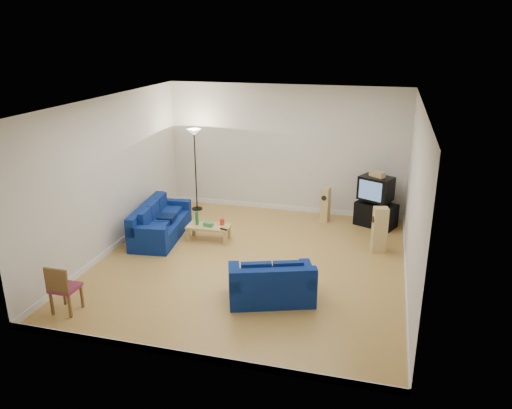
% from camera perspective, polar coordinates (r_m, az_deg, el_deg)
% --- Properties ---
extents(room, '(6.01, 6.51, 3.21)m').
position_cam_1_polar(room, '(9.53, -0.62, 1.75)').
color(room, olive).
rests_on(room, ground).
extents(sofa_three_seat, '(1.07, 2.07, 0.77)m').
position_cam_1_polar(sofa_three_seat, '(11.40, -11.05, -2.34)').
color(sofa_three_seat, '#0E1E53').
rests_on(sofa_three_seat, ground).
extents(sofa_loveseat, '(1.63, 1.24, 0.72)m').
position_cam_1_polar(sofa_loveseat, '(8.65, 1.78, -9.32)').
color(sofa_loveseat, '#0E1E53').
rests_on(sofa_loveseat, ground).
extents(coffee_table, '(0.96, 0.51, 0.34)m').
position_cam_1_polar(coffee_table, '(11.08, -5.43, -2.66)').
color(coffee_table, tan).
rests_on(coffee_table, ground).
extents(bottle, '(0.10, 0.10, 0.31)m').
position_cam_1_polar(bottle, '(11.09, -6.77, -1.55)').
color(bottle, '#197233').
rests_on(bottle, coffee_table).
extents(tissue_box, '(0.23, 0.15, 0.09)m').
position_cam_1_polar(tissue_box, '(11.01, -5.49, -2.28)').
color(tissue_box, green).
rests_on(tissue_box, coffee_table).
extents(red_canister, '(0.12, 0.12, 0.14)m').
position_cam_1_polar(red_canister, '(11.06, -3.90, -1.99)').
color(red_canister, red).
rests_on(red_canister, coffee_table).
extents(remote, '(0.18, 0.11, 0.02)m').
position_cam_1_polar(remote, '(10.81, -3.72, -2.84)').
color(remote, black).
rests_on(remote, coffee_table).
extents(tv_stand, '(1.05, 0.84, 0.56)m').
position_cam_1_polar(tv_stand, '(12.17, 13.53, -1.12)').
color(tv_stand, black).
rests_on(tv_stand, ground).
extents(av_receiver, '(0.56, 0.53, 0.10)m').
position_cam_1_polar(av_receiver, '(12.07, 13.87, 0.35)').
color(av_receiver, black).
rests_on(av_receiver, tv_stand).
extents(television, '(0.87, 0.79, 0.55)m').
position_cam_1_polar(television, '(11.94, 13.54, 1.83)').
color(television, black).
rests_on(television, av_receiver).
extents(centre_speaker, '(0.38, 0.35, 0.13)m').
position_cam_1_polar(centre_speaker, '(11.85, 13.68, 3.41)').
color(centre_speaker, '#D5B773').
rests_on(centre_speaker, television).
extents(speaker_left, '(0.24, 0.29, 0.86)m').
position_cam_1_polar(speaker_left, '(12.19, 7.92, 0.01)').
color(speaker_left, '#D5B773').
rests_on(speaker_left, ground).
extents(speaker_right, '(0.34, 0.29, 0.98)m').
position_cam_1_polar(speaker_right, '(10.69, 13.93, -2.83)').
color(speaker_right, '#D5B773').
rests_on(speaker_right, ground).
extents(floor_lamp, '(0.36, 0.36, 2.11)m').
position_cam_1_polar(floor_lamp, '(12.63, -7.05, 6.92)').
color(floor_lamp, black).
rests_on(floor_lamp, ground).
extents(dining_chair, '(0.41, 0.41, 0.86)m').
position_cam_1_polar(dining_chair, '(8.77, -21.25, -8.76)').
color(dining_chair, brown).
rests_on(dining_chair, ground).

